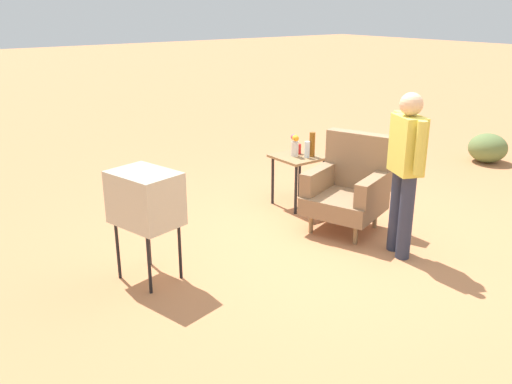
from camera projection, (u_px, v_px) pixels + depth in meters
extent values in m
plane|color=#C17A4C|center=(348.00, 241.00, 5.86)|extent=(60.00, 60.00, 0.00)
cylinder|color=#937047|center=(311.00, 223.00, 6.04)|extent=(0.05, 0.05, 0.22)
cylinder|color=#937047|center=(355.00, 234.00, 5.75)|extent=(0.05, 0.05, 0.22)
cylinder|color=#937047|center=(333.00, 209.00, 6.45)|extent=(0.05, 0.05, 0.22)
cylinder|color=#937047|center=(375.00, 219.00, 6.17)|extent=(0.05, 0.05, 0.22)
cube|color=#8C6B4C|center=(344.00, 203.00, 6.03)|extent=(0.97, 0.97, 0.20)
cube|color=#8C6B4C|center=(359.00, 160.00, 6.15)|extent=(0.77, 0.40, 0.64)
cube|color=#8C6B4C|center=(319.00, 179.00, 6.13)|extent=(0.36, 0.69, 0.26)
cube|color=#8C6B4C|center=(373.00, 189.00, 5.79)|extent=(0.36, 0.69, 0.26)
cylinder|color=black|center=(273.00, 181.00, 6.85)|extent=(0.04, 0.04, 0.61)
cylinder|color=black|center=(296.00, 190.00, 6.51)|extent=(0.04, 0.04, 0.61)
cylinder|color=black|center=(300.00, 174.00, 7.11)|extent=(0.04, 0.04, 0.61)
cylinder|color=black|center=(323.00, 183.00, 6.77)|extent=(0.04, 0.04, 0.61)
cube|color=#937047|center=(298.00, 157.00, 6.71)|extent=(0.56, 0.56, 0.03)
cylinder|color=black|center=(180.00, 251.00, 4.98)|extent=(0.03, 0.03, 0.55)
cylinder|color=black|center=(149.00, 238.00, 5.24)|extent=(0.03, 0.03, 0.55)
cylinder|color=black|center=(149.00, 265.00, 4.72)|extent=(0.03, 0.03, 0.55)
cylinder|color=black|center=(118.00, 251.00, 4.98)|extent=(0.03, 0.03, 0.55)
cube|color=#BCB299|center=(145.00, 198.00, 4.81)|extent=(0.69, 0.57, 0.48)
cube|color=#383D3F|center=(164.00, 192.00, 4.97)|extent=(0.41, 0.11, 0.34)
cylinder|color=#2D3347|center=(396.00, 211.00, 5.52)|extent=(0.14, 0.14, 0.86)
cylinder|color=#2D3347|center=(406.00, 218.00, 5.34)|extent=(0.14, 0.14, 0.86)
cube|color=#D6C64C|center=(408.00, 145.00, 5.20)|extent=(0.42, 0.35, 0.56)
cylinder|color=#D6C64C|center=(396.00, 136.00, 5.41)|extent=(0.09, 0.09, 0.50)
cylinder|color=#D6C64C|center=(420.00, 148.00, 4.96)|extent=(0.09, 0.09, 0.50)
sphere|color=#DBAD84|center=(411.00, 104.00, 5.07)|extent=(0.22, 0.22, 0.22)
cylinder|color=brown|center=(312.00, 144.00, 6.62)|extent=(0.07, 0.07, 0.30)
cylinder|color=silver|center=(307.00, 150.00, 6.59)|extent=(0.06, 0.06, 0.20)
cylinder|color=red|center=(298.00, 149.00, 6.77)|extent=(0.07, 0.07, 0.12)
cylinder|color=silver|center=(295.00, 149.00, 6.66)|extent=(0.09, 0.09, 0.18)
sphere|color=yellow|center=(295.00, 138.00, 6.61)|extent=(0.07, 0.07, 0.07)
sphere|color=#E04C66|center=(294.00, 137.00, 6.65)|extent=(0.07, 0.07, 0.07)
sphere|color=orange|center=(296.00, 138.00, 6.58)|extent=(0.07, 0.07, 0.07)
ellipsoid|color=olive|center=(488.00, 148.00, 8.70)|extent=(0.60, 0.60, 0.46)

